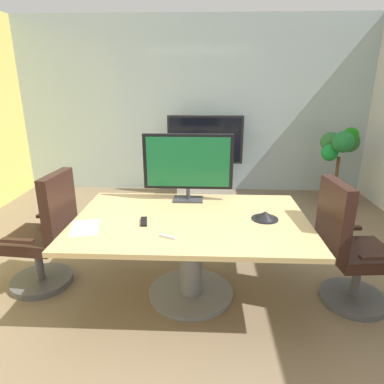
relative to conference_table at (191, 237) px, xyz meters
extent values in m
plane|color=#7A664C|center=(-0.11, 0.08, -0.56)|extent=(7.09, 7.09, 0.00)
cube|color=#9EB2B7|center=(-0.11, 3.13, 0.84)|extent=(5.82, 0.10, 2.81)
cube|color=tan|center=(0.00, 0.00, 0.16)|extent=(1.94, 1.26, 0.04)
cylinder|color=slate|center=(0.00, 0.00, -0.21)|extent=(0.20, 0.20, 0.70)
cylinder|color=slate|center=(0.00, 0.00, -0.54)|extent=(0.76, 0.76, 0.03)
cylinder|color=#4C4C51|center=(-1.42, 0.10, -0.53)|extent=(0.56, 0.56, 0.06)
cylinder|color=#4C4C51|center=(-1.42, 0.10, -0.32)|extent=(0.07, 0.07, 0.36)
cube|color=black|center=(-1.42, 0.10, -0.10)|extent=(0.52, 0.52, 0.10)
cube|color=black|center=(-1.15, 0.07, 0.23)|extent=(0.13, 0.46, 0.60)
cube|color=black|center=(-1.38, 0.36, 0.02)|extent=(0.28, 0.07, 0.03)
cube|color=black|center=(-1.42, -0.16, 0.02)|extent=(0.28, 0.07, 0.03)
cylinder|color=#4C4C51|center=(1.42, -0.05, -0.53)|extent=(0.56, 0.56, 0.06)
cylinder|color=#4C4C51|center=(1.42, -0.05, -0.32)|extent=(0.07, 0.07, 0.36)
cube|color=black|center=(1.42, -0.05, -0.10)|extent=(0.52, 0.52, 0.10)
cube|color=black|center=(1.15, -0.07, 0.23)|extent=(0.13, 0.46, 0.60)
cube|color=black|center=(1.42, -0.31, 0.02)|extent=(0.28, 0.07, 0.03)
cube|color=black|center=(1.38, 0.21, 0.02)|extent=(0.28, 0.07, 0.03)
cube|color=#333338|center=(-0.05, 0.45, 0.18)|extent=(0.28, 0.18, 0.02)
cylinder|color=#333338|center=(-0.05, 0.45, 0.24)|extent=(0.04, 0.04, 0.10)
cube|color=black|center=(-0.05, 0.46, 0.55)|extent=(0.84, 0.04, 0.52)
cube|color=#14592D|center=(-0.05, 0.44, 0.55)|extent=(0.77, 0.01, 0.47)
cube|color=#B7BABC|center=(0.10, 2.78, -0.28)|extent=(0.90, 0.36, 0.55)
cube|color=black|center=(0.10, 2.76, 0.37)|extent=(1.20, 0.06, 0.76)
cube|color=black|center=(0.10, 2.73, 0.37)|extent=(1.12, 0.01, 0.69)
cylinder|color=brown|center=(2.11, 2.44, -0.41)|extent=(0.34, 0.34, 0.30)
cylinder|color=brown|center=(2.11, 2.44, -0.04)|extent=(0.05, 0.05, 0.44)
sphere|color=#2C6025|center=(2.23, 2.43, 0.40)|extent=(0.29, 0.29, 0.29)
sphere|color=#327E22|center=(2.20, 2.58, 0.41)|extent=(0.20, 0.20, 0.20)
sphere|color=#2F7036|center=(2.02, 2.62, 0.38)|extent=(0.29, 0.29, 0.29)
sphere|color=#199436|center=(1.96, 2.41, 0.25)|extent=(0.25, 0.25, 0.25)
sphere|color=#1F7335|center=(2.06, 2.22, 0.44)|extent=(0.30, 0.30, 0.30)
sphere|color=#187815|center=(2.19, 2.34, 0.52)|extent=(0.22, 0.22, 0.22)
cone|color=black|center=(0.62, 0.01, 0.21)|extent=(0.19, 0.19, 0.07)
cylinder|color=black|center=(0.62, 0.01, 0.18)|extent=(0.22, 0.22, 0.01)
cube|color=black|center=(-0.38, -0.10, 0.19)|extent=(0.08, 0.18, 0.02)
cube|color=silver|center=(-0.15, -0.38, 0.19)|extent=(0.13, 0.07, 0.02)
cube|color=white|center=(-0.82, -0.23, 0.18)|extent=(0.28, 0.34, 0.01)
camera|label=1|loc=(0.12, -2.60, 1.28)|focal=31.54mm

